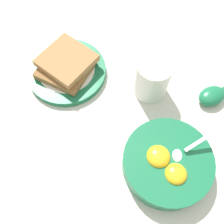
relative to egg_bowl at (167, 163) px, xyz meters
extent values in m
plane|color=beige|center=(0.06, 0.07, -0.02)|extent=(3.00, 3.00, 0.00)
cylinder|color=#196B42|center=(0.00, 0.00, 0.00)|extent=(0.17, 0.17, 0.04)
cylinder|color=white|center=(0.00, 0.00, 0.00)|extent=(0.14, 0.14, 0.02)
ellipsoid|color=yellow|center=(0.00, 0.02, 0.02)|extent=(0.04, 0.04, 0.02)
ellipsoid|color=yellow|center=(-0.02, -0.01, 0.02)|extent=(0.04, 0.04, 0.02)
cylinder|color=black|center=(-0.02, 0.00, 0.01)|extent=(0.03, 0.03, 0.00)
ellipsoid|color=silver|center=(0.01, -0.01, 0.02)|extent=(0.03, 0.02, 0.01)
cube|color=silver|center=(0.03, -0.05, 0.04)|extent=(0.04, 0.05, 0.03)
cylinder|color=#196B42|center=(0.19, 0.24, -0.02)|extent=(0.18, 0.18, 0.02)
cylinder|color=white|center=(0.19, 0.24, -0.01)|extent=(0.13, 0.13, 0.00)
cube|color=brown|center=(0.19, 0.24, 0.00)|extent=(0.13, 0.13, 0.02)
cube|color=#9E7042|center=(0.20, 0.24, 0.02)|extent=(0.14, 0.14, 0.02)
ellipsoid|color=#196B42|center=(0.17, -0.09, -0.01)|extent=(0.07, 0.08, 0.03)
cylinder|color=silver|center=(0.17, 0.04, 0.02)|extent=(0.07, 0.07, 0.09)
cylinder|color=#472B16|center=(0.17, 0.04, 0.06)|extent=(0.06, 0.06, 0.01)
camera|label=1|loc=(-0.15, 0.08, 0.49)|focal=42.00mm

